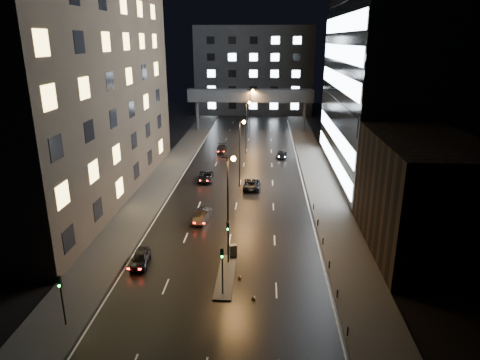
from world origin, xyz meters
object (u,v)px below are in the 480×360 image
(car_away_d, at_px, (222,149))
(utility_cabinet, at_px, (233,251))
(car_away_a, at_px, (140,258))
(car_toward_b, at_px, (282,154))
(car_away_b, at_px, (202,216))
(car_away_c, at_px, (205,177))
(car_toward_a, at_px, (252,184))

(car_away_d, xyz_separation_m, utility_cabinet, (5.44, -42.59, 0.11))
(car_away_a, distance_m, car_toward_b, 44.18)
(car_away_b, xyz_separation_m, car_toward_b, (10.71, 30.63, -0.07))
(car_away_a, relative_size, car_away_c, 0.83)
(utility_cabinet, bearing_deg, car_away_a, 176.11)
(car_away_a, height_order, car_away_b, car_away_b)
(car_away_a, bearing_deg, car_toward_a, 60.45)
(car_away_d, height_order, car_toward_a, car_toward_a)
(car_away_a, bearing_deg, utility_cabinet, 5.97)
(car_away_b, distance_m, car_toward_b, 32.45)
(car_toward_a, bearing_deg, car_away_d, -71.12)
(car_away_a, bearing_deg, car_away_b, 61.31)
(car_toward_b, bearing_deg, car_away_c, 54.78)
(car_toward_a, xyz_separation_m, car_toward_b, (4.99, 17.91, -0.08))
(car_away_b, distance_m, car_away_d, 33.69)
(car_away_c, distance_m, car_away_d, 17.91)
(car_away_c, xyz_separation_m, car_toward_a, (7.44, -3.06, 0.04))
(car_away_a, height_order, car_away_c, car_away_a)
(car_toward_b, bearing_deg, car_toward_a, 79.14)
(car_away_a, xyz_separation_m, utility_cabinet, (9.06, 1.93, 0.12))
(car_toward_b, bearing_deg, car_away_d, -9.98)
(car_away_c, xyz_separation_m, car_away_d, (0.82, 17.89, 0.02))
(car_toward_a, relative_size, car_toward_b, 1.18)
(car_away_d, xyz_separation_m, car_toward_a, (6.62, -20.95, 0.02))
(car_away_b, height_order, car_toward_a, car_toward_a)
(car_away_a, xyz_separation_m, car_toward_b, (15.23, 41.48, -0.05))
(car_away_a, distance_m, utility_cabinet, 9.26)
(car_toward_b, bearing_deg, utility_cabinet, 85.86)
(car_away_b, distance_m, car_toward_a, 13.95)
(car_away_b, height_order, car_toward_b, car_away_b)
(car_away_a, xyz_separation_m, car_away_c, (2.80, 26.63, -0.01))
(car_away_d, relative_size, utility_cabinet, 3.65)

